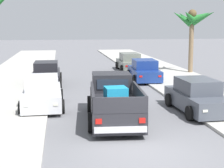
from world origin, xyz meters
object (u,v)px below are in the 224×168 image
object	(u,v)px
car_left_far	(130,62)
palm_tree_right_mid	(192,21)
car_left_mid	(197,97)
car_right_near	(144,71)
car_right_mid	(46,74)
pickup_truck	(114,101)
car_left_near	(42,93)

from	to	relation	value
car_left_far	palm_tree_right_mid	bearing A→B (deg)	-29.55
car_left_mid	car_left_far	bearing A→B (deg)	90.75
car_right_near	car_right_mid	size ratio (longest dim) A/B	1.01
car_right_mid	car_right_near	bearing A→B (deg)	4.04
pickup_truck	car_left_mid	distance (m)	4.07
car_left_near	car_left_mid	bearing A→B (deg)	-15.58
pickup_truck	car_right_mid	size ratio (longest dim) A/B	1.25
car_right_mid	car_left_far	world-z (taller)	same
car_left_near	car_right_near	xyz separation A→B (m)	(6.81, 6.89, 0.00)
car_right_near	palm_tree_right_mid	size ratio (longest dim) A/B	0.83
car_left_mid	palm_tree_right_mid	bearing A→B (deg)	69.78
car_left_far	car_right_mid	bearing A→B (deg)	-138.63
pickup_truck	palm_tree_right_mid	size ratio (longest dim) A/B	1.02
car_right_mid	palm_tree_right_mid	xyz separation A→B (m)	(11.53, 3.53, 3.53)
car_left_near	palm_tree_right_mid	size ratio (longest dim) A/B	0.82
car_left_mid	car_right_mid	distance (m)	11.02
car_right_near	car_left_mid	world-z (taller)	same
car_left_mid	car_left_far	size ratio (longest dim) A/B	1.00
pickup_truck	car_left_mid	size ratio (longest dim) A/B	1.24
car_right_mid	car_left_far	bearing A→B (deg)	41.37
car_left_mid	car_right_mid	world-z (taller)	same
car_left_mid	car_left_far	world-z (taller)	same
car_right_near	car_right_mid	world-z (taller)	same
pickup_truck	car_left_near	world-z (taller)	pickup_truck
car_right_near	car_right_mid	distance (m)	6.88
car_right_mid	car_left_far	distance (m)	9.27
car_right_near	car_left_far	xyz separation A→B (m)	(0.10, 5.64, 0.00)
car_right_near	palm_tree_right_mid	bearing A→B (deg)	33.08
car_right_mid	pickup_truck	bearing A→B (deg)	-70.94
car_left_near	car_right_near	world-z (taller)	same
car_left_mid	car_right_mid	bearing A→B (deg)	130.43
pickup_truck	car_left_far	world-z (taller)	pickup_truck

